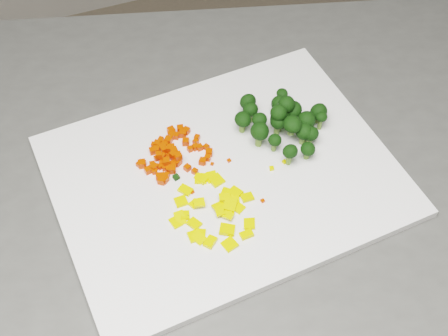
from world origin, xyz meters
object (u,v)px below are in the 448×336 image
object	(u,v)px
pepper_pile	(216,206)
broccoli_pile	(281,117)
counter_block	(227,315)
cutting_board	(224,175)
carrot_pile	(174,150)

from	to	relation	value
pepper_pile	broccoli_pile	xyz separation A→B (m)	(0.13, 0.09, 0.02)
counter_block	broccoli_pile	xyz separation A→B (m)	(0.08, 0.03, 0.49)
cutting_board	carrot_pile	xyz separation A→B (m)	(-0.05, 0.05, 0.02)
carrot_pile	broccoli_pile	world-z (taller)	broccoli_pile
counter_block	pepper_pile	distance (m)	0.48
pepper_pile	carrot_pile	bearing A→B (deg)	102.28
cutting_board	broccoli_pile	xyz separation A→B (m)	(0.10, 0.04, 0.03)
carrot_pile	broccoli_pile	distance (m)	0.15
cutting_board	carrot_pile	bearing A→B (deg)	136.42
cutting_board	pepper_pile	world-z (taller)	pepper_pile
pepper_pile	broccoli_pile	bearing A→B (deg)	35.41
broccoli_pile	cutting_board	bearing A→B (deg)	-157.42
pepper_pile	counter_block	bearing A→B (deg)	56.71
carrot_pile	cutting_board	bearing A→B (deg)	-43.58
counter_block	broccoli_pile	size ratio (longest dim) A/B	8.37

